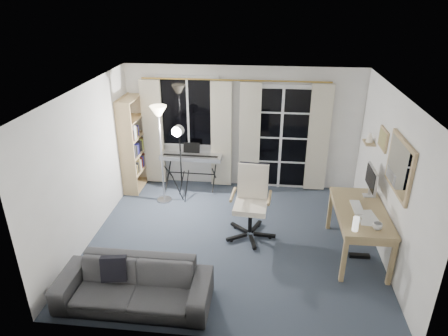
# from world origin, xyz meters

# --- Properties ---
(floor) EXTENTS (4.50, 4.00, 0.02)m
(floor) POSITION_xyz_m (0.00, 0.00, -0.01)
(floor) COLOR #35404D
(floor) RESTS_ON ground
(window) EXTENTS (1.20, 0.08, 1.40)m
(window) POSITION_xyz_m (-1.05, 1.97, 1.50)
(window) COLOR white
(window) RESTS_ON floor
(french_door) EXTENTS (1.32, 0.09, 2.11)m
(french_door) POSITION_xyz_m (0.75, 1.97, 1.03)
(french_door) COLOR white
(french_door) RESTS_ON floor
(curtains) EXTENTS (3.60, 0.07, 2.13)m
(curtains) POSITION_xyz_m (-0.14, 1.88, 1.09)
(curtains) COLOR gold
(curtains) RESTS_ON floor
(bookshelf) EXTENTS (0.31, 0.87, 1.85)m
(bookshelf) POSITION_xyz_m (-2.12, 1.66, 0.88)
(bookshelf) COLOR tan
(bookshelf) RESTS_ON floor
(torchiere_lamp) EXTENTS (0.38, 0.38, 1.84)m
(torchiere_lamp) POSITION_xyz_m (-1.40, 1.13, 1.48)
(torchiere_lamp) COLOR #B2B2B7
(torchiere_lamp) RESTS_ON floor
(keyboard_piano) EXTENTS (1.21, 0.60, 0.87)m
(keyboard_piano) POSITION_xyz_m (-0.98, 1.70, 0.66)
(keyboard_piano) COLOR black
(keyboard_piano) RESTS_ON floor
(studio_light) EXTENTS (0.32, 0.33, 1.52)m
(studio_light) POSITION_xyz_m (-1.09, 1.19, 1.22)
(studio_light) COLOR black
(studio_light) RESTS_ON floor
(office_chair) EXTENTS (0.79, 0.81, 1.17)m
(office_chair) POSITION_xyz_m (0.28, 0.25, 0.69)
(office_chair) COLOR black
(office_chair) RESTS_ON floor
(desk) EXTENTS (0.72, 1.42, 0.76)m
(desk) POSITION_xyz_m (1.88, -0.17, 0.66)
(desk) COLOR #A08652
(desk) RESTS_ON floor
(monitor) EXTENTS (0.18, 0.54, 0.47)m
(monitor) POSITION_xyz_m (2.08, 0.28, 1.04)
(monitor) COLOR silver
(monitor) RESTS_ON desk
(desk_clutter) EXTENTS (0.44, 0.86, 0.96)m
(desk_clutter) POSITION_xyz_m (1.82, -0.40, 0.59)
(desk_clutter) COLOR white
(desk_clutter) RESTS_ON desk
(mug) EXTENTS (0.12, 0.10, 0.12)m
(mug) POSITION_xyz_m (1.98, -0.67, 0.82)
(mug) COLOR silver
(mug) RESTS_ON desk
(wall_mirror) EXTENTS (0.04, 0.94, 0.74)m
(wall_mirror) POSITION_xyz_m (2.22, -0.35, 1.55)
(wall_mirror) COLOR tan
(wall_mirror) RESTS_ON floor
(framed_print) EXTENTS (0.03, 0.42, 0.32)m
(framed_print) POSITION_xyz_m (2.23, 0.55, 1.60)
(framed_print) COLOR tan
(framed_print) RESTS_ON floor
(wall_shelf) EXTENTS (0.16, 0.30, 0.18)m
(wall_shelf) POSITION_xyz_m (2.16, 1.05, 1.41)
(wall_shelf) COLOR tan
(wall_shelf) RESTS_ON floor
(sofa) EXTENTS (1.93, 0.57, 0.75)m
(sofa) POSITION_xyz_m (-1.11, -1.55, 0.38)
(sofa) COLOR #343336
(sofa) RESTS_ON floor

